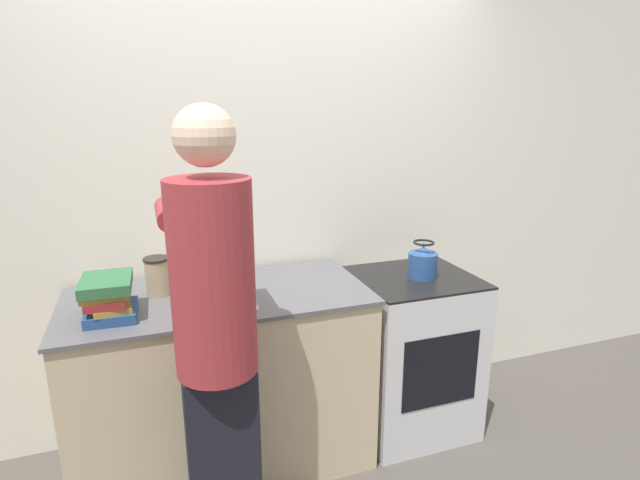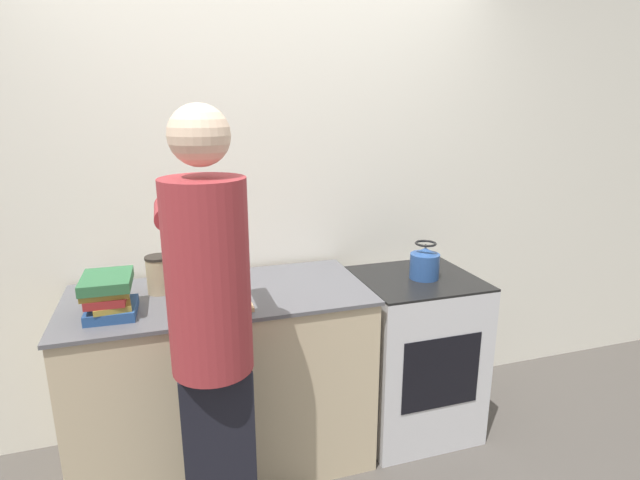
{
  "view_description": "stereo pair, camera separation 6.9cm",
  "coord_description": "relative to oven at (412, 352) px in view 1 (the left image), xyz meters",
  "views": [
    {
      "loc": [
        -0.61,
        -1.92,
        1.78
      ],
      "look_at": [
        0.15,
        0.23,
        1.16
      ],
      "focal_mm": 28.0,
      "sensor_mm": 36.0,
      "label": 1
    },
    {
      "loc": [
        -0.54,
        -1.94,
        1.78
      ],
      "look_at": [
        0.15,
        0.23,
        1.16
      ],
      "focal_mm": 28.0,
      "sensor_mm": 36.0,
      "label": 2
    }
  ],
  "objects": [
    {
      "name": "bowl_prep",
      "position": [
        -1.17,
        0.22,
        0.51
      ],
      "size": [
        0.15,
        0.15,
        0.08
      ],
      "color": "silver",
      "rests_on": "counter"
    },
    {
      "name": "canister_jar",
      "position": [
        -1.31,
        0.14,
        0.56
      ],
      "size": [
        0.12,
        0.12,
        0.18
      ],
      "color": "tan",
      "rests_on": "counter"
    },
    {
      "name": "book_stack",
      "position": [
        -1.51,
        -0.07,
        0.55
      ],
      "size": [
        0.22,
        0.26,
        0.17
      ],
      "color": "navy",
      "rests_on": "counter"
    },
    {
      "name": "counter",
      "position": [
        -1.04,
        0.04,
        0.01
      ],
      "size": [
        1.42,
        0.68,
        0.91
      ],
      "color": "#C6B28E",
      "rests_on": "ground_plane"
    },
    {
      "name": "cutting_board",
      "position": [
        -1.07,
        -0.13,
        0.47
      ],
      "size": [
        0.31,
        0.2,
        0.02
      ],
      "color": "tan",
      "rests_on": "counter"
    },
    {
      "name": "oven",
      "position": [
        0.0,
        0.0,
        0.0
      ],
      "size": [
        0.61,
        0.58,
        0.9
      ],
      "color": "silver",
      "rests_on": "ground_plane"
    },
    {
      "name": "knife",
      "position": [
        -1.11,
        -0.13,
        0.49
      ],
      "size": [
        0.25,
        0.08,
        0.01
      ],
      "rotation": [
        0.0,
        0.0,
        -0.19
      ],
      "color": "silver",
      "rests_on": "cutting_board"
    },
    {
      "name": "bowl_mixing",
      "position": [
        -1.57,
        0.17,
        0.5
      ],
      "size": [
        0.14,
        0.14,
        0.08
      ],
      "color": "#C6B789",
      "rests_on": "counter"
    },
    {
      "name": "wall_back",
      "position": [
        -0.71,
        0.43,
        0.85
      ],
      "size": [
        8.0,
        0.05,
        2.6
      ],
      "color": "silver",
      "rests_on": "ground_plane"
    },
    {
      "name": "kettle",
      "position": [
        0.03,
        -0.02,
        0.53
      ],
      "size": [
        0.15,
        0.15,
        0.2
      ],
      "color": "#284C8C",
      "rests_on": "oven"
    },
    {
      "name": "person",
      "position": [
        -1.13,
        -0.52,
        0.54
      ],
      "size": [
        0.33,
        0.58,
        1.79
      ],
      "color": "black",
      "rests_on": "ground_plane"
    }
  ]
}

